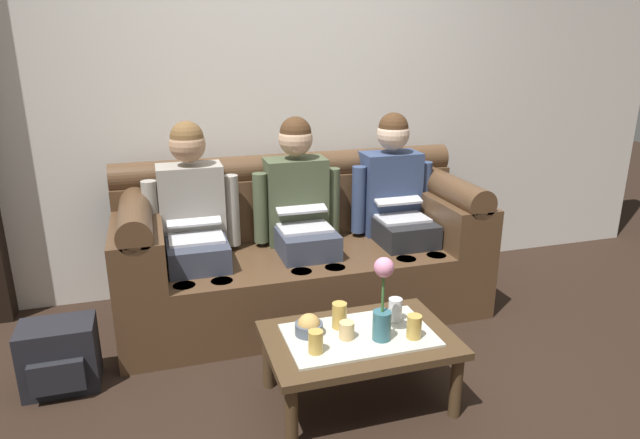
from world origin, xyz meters
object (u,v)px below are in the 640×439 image
(cup_far_right, at_px, (414,327))
(snack_bowl, at_px, (309,326))
(couch, at_px, (301,253))
(cup_near_left, at_px, (395,310))
(person_middle, at_px, (300,210))
(flower_vase, at_px, (383,301))
(coffee_table, at_px, (359,344))
(person_right, at_px, (396,202))
(cup_far_center, at_px, (339,315))
(cup_near_right, at_px, (347,330))
(person_left, at_px, (194,220))
(cup_far_left, at_px, (316,342))
(backpack_left, at_px, (60,357))

(cup_far_right, bearing_deg, snack_bowl, 159.06)
(couch, relative_size, cup_far_right, 19.98)
(cup_near_left, bearing_deg, person_middle, 102.40)
(couch, relative_size, flower_vase, 5.54)
(coffee_table, bearing_deg, person_middle, 90.00)
(person_right, bearing_deg, couch, 179.68)
(cup_far_center, bearing_deg, person_middle, 85.94)
(cup_near_left, xyz_separation_m, cup_far_center, (-0.28, 0.01, 0.00))
(person_right, distance_m, cup_near_right, 1.30)
(person_middle, distance_m, cup_near_right, 1.09)
(flower_vase, bearing_deg, cup_near_right, 160.44)
(person_left, bearing_deg, cup_far_center, -58.77)
(coffee_table, bearing_deg, couch, 90.00)
(flower_vase, relative_size, cup_far_left, 3.87)
(person_right, height_order, backpack_left, person_right)
(person_right, bearing_deg, cup_far_right, -110.08)
(coffee_table, bearing_deg, cup_far_right, -24.11)
(snack_bowl, height_order, cup_far_right, cup_far_right)
(cup_far_left, xyz_separation_m, backpack_left, (-1.14, 0.63, -0.24))
(person_left, relative_size, cup_near_right, 15.12)
(person_middle, bearing_deg, couch, 90.00)
(person_left, height_order, cup_near_left, person_left)
(person_left, xyz_separation_m, flower_vase, (0.73, -1.11, -0.11))
(person_right, height_order, cup_far_left, person_right)
(couch, xyz_separation_m, snack_bowl, (-0.22, -0.98, 0.03))
(person_right, xyz_separation_m, cup_far_left, (-0.89, -1.14, -0.25))
(snack_bowl, height_order, cup_far_left, cup_far_left)
(cup_far_center, bearing_deg, person_right, 53.18)
(coffee_table, distance_m, cup_far_left, 0.28)
(couch, relative_size, snack_bowl, 16.85)
(snack_bowl, bearing_deg, cup_far_center, 6.54)
(couch, xyz_separation_m, backpack_left, (-1.37, -0.51, -0.20))
(couch, height_order, flower_vase, couch)
(cup_near_left, xyz_separation_m, cup_far_left, (-0.45, -0.17, -0.01))
(person_left, height_order, flower_vase, person_left)
(cup_far_left, bearing_deg, snack_bowl, 84.44)
(cup_near_left, bearing_deg, backpack_left, 163.90)
(person_left, distance_m, snack_bowl, 1.09)
(snack_bowl, xyz_separation_m, cup_far_left, (-0.02, -0.16, 0.01))
(cup_far_left, distance_m, cup_far_right, 0.47)
(couch, distance_m, person_middle, 0.29)
(person_middle, height_order, person_right, same)
(cup_near_left, bearing_deg, cup_far_right, -85.07)
(cup_near_right, relative_size, cup_far_center, 0.65)
(couch, distance_m, coffee_table, 1.05)
(person_middle, height_order, cup_far_left, person_middle)
(cup_near_left, relative_size, cup_far_right, 1.04)
(coffee_table, bearing_deg, backpack_left, 158.85)
(snack_bowl, height_order, cup_near_left, cup_near_left)
(person_middle, height_order, cup_far_center, person_middle)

